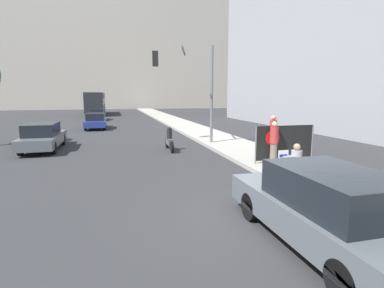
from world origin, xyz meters
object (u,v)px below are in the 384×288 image
(motorcycle_on_road, at_px, (169,140))
(seated_protester, at_px, (297,161))
(parked_car_curbside, at_px, (328,209))
(car_on_road_distant, at_px, (98,114))
(car_on_road_midblock, at_px, (96,121))
(pedestrian_behind, at_px, (273,134))
(traffic_light_pole, at_px, (190,77))
(city_bus_on_road, at_px, (96,102))
(jogger_on_sidewalk, at_px, (274,142))
(car_on_road_nearest, at_px, (43,137))
(protest_banner, at_px, (284,143))

(motorcycle_on_road, bearing_deg, seated_protester, -69.18)
(parked_car_curbside, height_order, car_on_road_distant, parked_car_curbside)
(seated_protester, distance_m, car_on_road_midblock, 20.77)
(motorcycle_on_road, bearing_deg, car_on_road_midblock, 109.64)
(pedestrian_behind, bearing_deg, traffic_light_pole, -110.25)
(parked_car_curbside, relative_size, city_bus_on_road, 0.39)
(seated_protester, bearing_deg, jogger_on_sidewalk, 63.09)
(car_on_road_nearest, bearing_deg, jogger_on_sidewalk, -34.64)
(jogger_on_sidewalk, height_order, city_bus_on_road, city_bus_on_road)
(jogger_on_sidewalk, bearing_deg, parked_car_curbside, 52.56)
(car_on_road_nearest, height_order, car_on_road_midblock, car_on_road_nearest)
(car_on_road_nearest, xyz_separation_m, car_on_road_distant, (1.90, 20.23, -0.04))
(protest_banner, xyz_separation_m, city_bus_on_road, (-9.31, 38.34, 0.95))
(pedestrian_behind, bearing_deg, parked_car_curbside, 13.42)
(parked_car_curbside, relative_size, motorcycle_on_road, 2.27)
(traffic_light_pole, height_order, city_bus_on_road, traffic_light_pole)
(car_on_road_distant, bearing_deg, pedestrian_behind, -70.23)
(car_on_road_midblock, xyz_separation_m, motorcycle_on_road, (4.34, -12.17, -0.15))
(jogger_on_sidewalk, height_order, pedestrian_behind, pedestrian_behind)
(pedestrian_behind, bearing_deg, car_on_road_distant, -123.84)
(pedestrian_behind, bearing_deg, seated_protester, 16.11)
(parked_car_curbside, xyz_separation_m, city_bus_on_road, (-6.41, 44.54, 1.16))
(car_on_road_nearest, height_order, car_on_road_distant, car_on_road_nearest)
(seated_protester, bearing_deg, car_on_road_midblock, 96.00)
(parked_car_curbside, bearing_deg, jogger_on_sidewalk, 68.98)
(parked_car_curbside, xyz_separation_m, motorcycle_on_road, (-1.02, 10.94, -0.22))
(parked_car_curbside, bearing_deg, motorcycle_on_road, 95.35)
(seated_protester, xyz_separation_m, motorcycle_on_road, (-2.79, 7.33, -0.27))
(jogger_on_sidewalk, bearing_deg, car_on_road_nearest, -51.07)
(parked_car_curbside, height_order, city_bus_on_road, city_bus_on_road)
(car_on_road_midblock, bearing_deg, car_on_road_distant, 91.65)
(seated_protester, distance_m, protest_banner, 2.84)
(pedestrian_behind, xyz_separation_m, car_on_road_midblock, (-8.74, 15.15, -0.40))
(protest_banner, bearing_deg, city_bus_on_road, 103.65)
(car_on_road_midblock, bearing_deg, traffic_light_pole, -61.47)
(seated_protester, bearing_deg, pedestrian_behind, 55.63)
(jogger_on_sidewalk, bearing_deg, seated_protester, 60.76)
(protest_banner, height_order, parked_car_curbside, protest_banner)
(city_bus_on_road, bearing_deg, motorcycle_on_road, -80.89)
(car_on_road_nearest, distance_m, car_on_road_distant, 20.32)
(parked_car_curbside, xyz_separation_m, car_on_road_nearest, (-7.56, 12.85, -0.04))
(car_on_road_midblock, bearing_deg, protest_banner, -63.94)
(protest_banner, distance_m, traffic_light_pole, 7.24)
(car_on_road_distant, relative_size, city_bus_on_road, 0.36)
(traffic_light_pole, xyz_separation_m, car_on_road_midblock, (-5.85, 10.76, -3.23))
(seated_protester, bearing_deg, motorcycle_on_road, 96.73)
(protest_banner, height_order, traffic_light_pole, traffic_light_pole)
(car_on_road_nearest, relative_size, city_bus_on_road, 0.39)
(car_on_road_distant, bearing_deg, parked_car_curbside, -80.30)
(jogger_on_sidewalk, relative_size, traffic_light_pole, 0.31)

